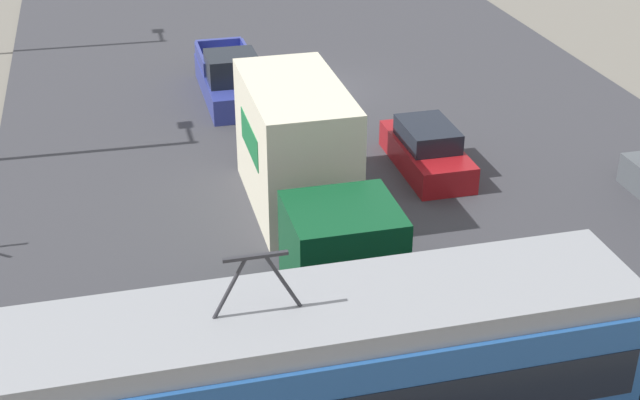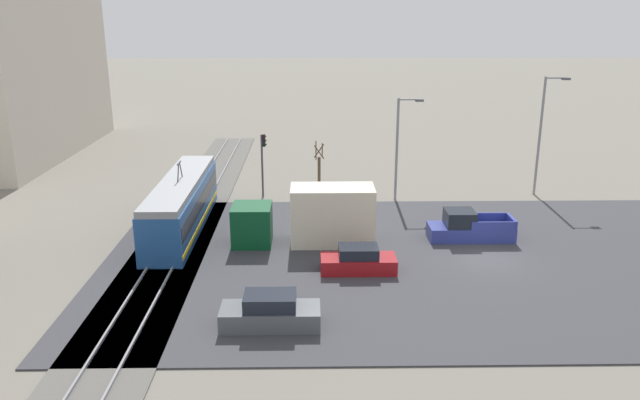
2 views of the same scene
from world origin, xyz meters
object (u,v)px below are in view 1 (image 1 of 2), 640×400
Objects in this scene: light_rail_tram at (261,392)px; box_truck at (305,169)px; pickup_truck at (230,80)px; sedan_car_0 at (427,150)px.

box_truck is at bearing -108.21° from light_rail_tram.
light_rail_tram is 2.57× the size of pickup_truck.
sedan_car_0 is (-7.32, -11.22, -1.05)m from light_rail_tram.
box_truck is 2.09× the size of sedan_car_0.
box_truck is 5.23m from sedan_car_0.
pickup_truck is 1.27× the size of sedan_car_0.
sedan_car_0 is at bearing -150.55° from box_truck.
box_truck reaches higher than sedan_car_0.
sedan_car_0 is at bearing 123.85° from pickup_truck.
light_rail_tram is 1.57× the size of box_truck.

